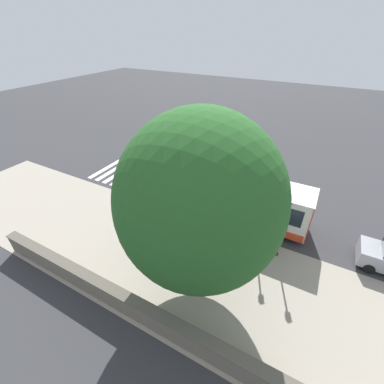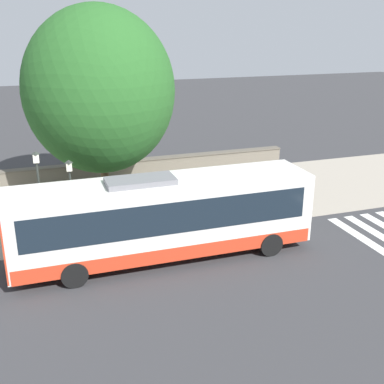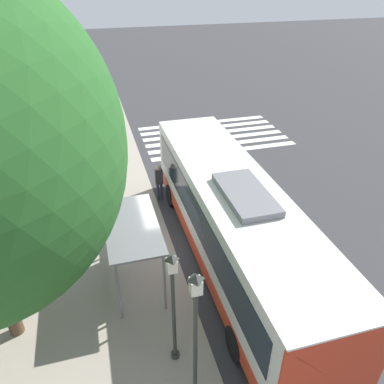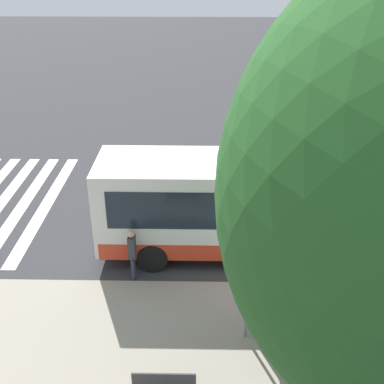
{
  "view_description": "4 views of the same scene",
  "coord_description": "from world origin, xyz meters",
  "px_view_note": "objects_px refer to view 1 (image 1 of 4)",
  "views": [
    {
      "loc": [
        -13.84,
        -6.18,
        12.72
      ],
      "look_at": [
        1.08,
        1.85,
        1.54
      ],
      "focal_mm": 24.0,
      "sensor_mm": 36.0,
      "label": 1
    },
    {
      "loc": [
        19.35,
        -5.45,
        9.35
      ],
      "look_at": [
        0.31,
        0.93,
        2.19
      ],
      "focal_mm": 45.0,
      "sensor_mm": 36.0,
      "label": 2
    },
    {
      "loc": [
        -2.36,
        -10.65,
        9.51
      ],
      "look_at": [
        0.8,
        0.69,
        2.3
      ],
      "focal_mm": 35.0,
      "sensor_mm": 36.0,
      "label": 3
    },
    {
      "loc": [
        -12.15,
        1.97,
        9.57
      ],
      "look_at": [
        1.06,
        2.22,
        2.66
      ],
      "focal_mm": 45.0,
      "sensor_mm": 36.0,
      "label": 4
    }
  ],
  "objects_px": {
    "bus_shelter": "(207,218)",
    "street_lamp_far": "(261,224)",
    "bus": "(227,193)",
    "bench": "(142,240)",
    "shade_tree": "(200,202)",
    "pedestrian": "(163,195)",
    "street_lamp_near": "(284,225)"
  },
  "relations": [
    {
      "from": "bus",
      "to": "bus_shelter",
      "type": "distance_m",
      "value": 3.64
    },
    {
      "from": "bus",
      "to": "pedestrian",
      "type": "relative_size",
      "value": 6.85
    },
    {
      "from": "bus",
      "to": "bench",
      "type": "relative_size",
      "value": 8.31
    },
    {
      "from": "pedestrian",
      "to": "street_lamp_far",
      "type": "distance_m",
      "value": 8.41
    },
    {
      "from": "bus_shelter",
      "to": "street_lamp_near",
      "type": "distance_m",
      "value": 4.75
    },
    {
      "from": "bus_shelter",
      "to": "shade_tree",
      "type": "xyz_separation_m",
      "value": [
        -3.65,
        -1.22,
        4.03
      ]
    },
    {
      "from": "bus_shelter",
      "to": "pedestrian",
      "type": "height_order",
      "value": "bus_shelter"
    },
    {
      "from": "bus_shelter",
      "to": "shade_tree",
      "type": "height_order",
      "value": "shade_tree"
    },
    {
      "from": "bus",
      "to": "shade_tree",
      "type": "relative_size",
      "value": 1.2
    },
    {
      "from": "bus_shelter",
      "to": "shade_tree",
      "type": "bearing_deg",
      "value": -161.51
    },
    {
      "from": "pedestrian",
      "to": "bench",
      "type": "relative_size",
      "value": 1.21
    },
    {
      "from": "street_lamp_near",
      "to": "shade_tree",
      "type": "bearing_deg",
      "value": 143.54
    },
    {
      "from": "bus_shelter",
      "to": "bench",
      "type": "xyz_separation_m",
      "value": [
        -2.52,
        3.62,
        -1.52
      ]
    },
    {
      "from": "bus_shelter",
      "to": "bench",
      "type": "distance_m",
      "value": 4.67
    },
    {
      "from": "bus",
      "to": "bench",
      "type": "bearing_deg",
      "value": 149.92
    },
    {
      "from": "street_lamp_near",
      "to": "shade_tree",
      "type": "distance_m",
      "value": 6.69
    },
    {
      "from": "bus_shelter",
      "to": "pedestrian",
      "type": "bearing_deg",
      "value": 68.16
    },
    {
      "from": "street_lamp_far",
      "to": "shade_tree",
      "type": "xyz_separation_m",
      "value": [
        -4.39,
        2.1,
        3.77
      ]
    },
    {
      "from": "pedestrian",
      "to": "shade_tree",
      "type": "xyz_separation_m",
      "value": [
        -5.62,
        -6.14,
        4.96
      ]
    },
    {
      "from": "street_lamp_far",
      "to": "bus_shelter",
      "type": "bearing_deg",
      "value": 102.7
    },
    {
      "from": "bench",
      "to": "street_lamp_near",
      "type": "bearing_deg",
      "value": -67.11
    },
    {
      "from": "bus_shelter",
      "to": "street_lamp_near",
      "type": "relative_size",
      "value": 0.8
    },
    {
      "from": "street_lamp_near",
      "to": "pedestrian",
      "type": "bearing_deg",
      "value": 83.92
    },
    {
      "from": "bus_shelter",
      "to": "street_lamp_far",
      "type": "height_order",
      "value": "street_lamp_far"
    },
    {
      "from": "pedestrian",
      "to": "street_lamp_near",
      "type": "bearing_deg",
      "value": -96.08
    },
    {
      "from": "street_lamp_far",
      "to": "street_lamp_near",
      "type": "bearing_deg",
      "value": -80.95
    },
    {
      "from": "bus",
      "to": "street_lamp_far",
      "type": "height_order",
      "value": "street_lamp_far"
    },
    {
      "from": "bus",
      "to": "bus_shelter",
      "type": "height_order",
      "value": "bus"
    },
    {
      "from": "street_lamp_near",
      "to": "shade_tree",
      "type": "relative_size",
      "value": 0.42
    },
    {
      "from": "bench",
      "to": "street_lamp_near",
      "type": "height_order",
      "value": "street_lamp_near"
    },
    {
      "from": "bus_shelter",
      "to": "pedestrian",
      "type": "relative_size",
      "value": 1.92
    },
    {
      "from": "street_lamp_far",
      "to": "bus",
      "type": "bearing_deg",
      "value": 49.42
    }
  ]
}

